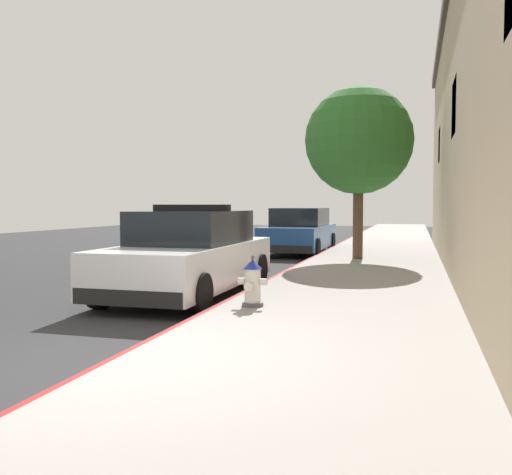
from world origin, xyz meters
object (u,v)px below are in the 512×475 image
at_px(fire_hydrant, 252,283).
at_px(street_tree, 359,141).
at_px(police_cruiser, 191,255).
at_px(parked_car_silver_ahead, 300,232).

xyz_separation_m(fire_hydrant, street_tree, (0.77, 7.94, 2.92)).
height_order(police_cruiser, street_tree, street_tree).
height_order(police_cruiser, parked_car_silver_ahead, police_cruiser).
height_order(fire_hydrant, street_tree, street_tree).
relative_size(police_cruiser, parked_car_silver_ahead, 1.00).
bearing_deg(fire_hydrant, police_cruiser, 134.22).
bearing_deg(street_tree, parked_car_silver_ahead, 125.48).
xyz_separation_m(parked_car_silver_ahead, street_tree, (2.29, -3.22, 2.70)).
bearing_deg(parked_car_silver_ahead, fire_hydrant, -82.20).
xyz_separation_m(police_cruiser, parked_car_silver_ahead, (0.18, 9.40, -0.00)).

